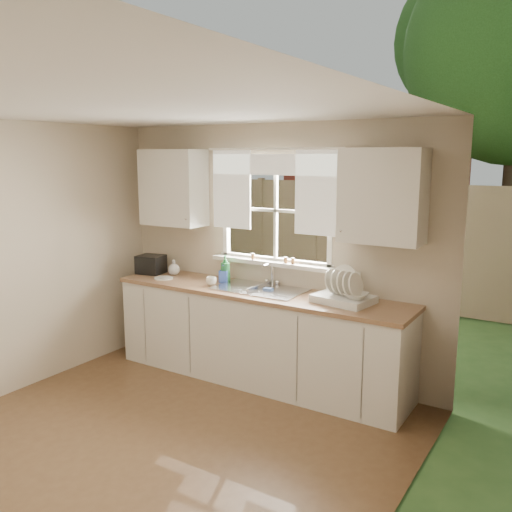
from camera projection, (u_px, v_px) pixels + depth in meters
The scene contains 21 objects.
ground at pixel (137, 458), 3.97m from camera, with size 4.00×4.00×0.00m, color brown.
room_walls at pixel (123, 297), 3.69m from camera, with size 3.62×4.02×2.50m.
ceiling at pixel (121, 106), 3.52m from camera, with size 3.60×4.00×0.02m, color silver.
window at pixel (275, 227), 5.37m from camera, with size 1.38×0.16×1.06m.
curtains at pixel (272, 182), 5.24m from camera, with size 1.50×0.03×0.81m.
base_cabinets at pixel (258, 337), 5.29m from camera, with size 3.00×0.62×0.87m, color silver.
countertop at pixel (258, 292), 5.21m from camera, with size 3.04×0.65×0.04m, color #8B6545.
upper_cabinet_left at pixel (173, 188), 5.76m from camera, with size 0.70×0.33×0.80m, color silver.
upper_cabinet_right at pixel (383, 196), 4.55m from camera, with size 0.70×0.33×0.80m, color silver.
wall_outlet at pixel (356, 278), 4.97m from camera, with size 0.08×0.01×0.12m, color beige.
sill_jars at pixel (277, 259), 5.34m from camera, with size 0.50×0.04×0.06m.
backyard at pixel (476, 86), 10.05m from camera, with size 20.00×10.00×6.13m.
sink at pixel (259, 297), 5.25m from camera, with size 0.88×0.52×0.40m.
dish_rack at pixel (344, 294), 4.76m from camera, with size 0.54×0.44×0.31m.
bowl at pixel (356, 296), 4.65m from camera, with size 0.21×0.21×0.05m, color beige.
soap_bottle_a at pixel (225, 269), 5.52m from camera, with size 0.11×0.11×0.28m, color #297F3F.
soap_bottle_b at pixel (224, 273), 5.50m from camera, with size 0.09×0.09×0.19m, color #3051B6.
soap_bottle_c at pixel (174, 267), 5.87m from camera, with size 0.13×0.13×0.16m, color #F0E2C6.
saucer at pixel (164, 278), 5.69m from camera, with size 0.20×0.20×0.01m, color silver.
cup at pixel (211, 281), 5.40m from camera, with size 0.11×0.11×0.08m, color white.
black_appliance at pixel (151, 264), 5.94m from camera, with size 0.27×0.24×0.20m, color black.
Camera 1 is at (2.68, -2.61, 2.18)m, focal length 38.00 mm.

